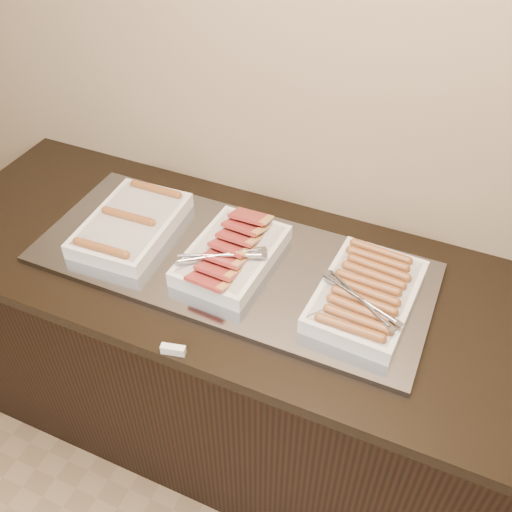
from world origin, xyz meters
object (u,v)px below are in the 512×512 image
(warming_tray, at_px, (231,263))
(dish_right, at_px, (366,294))
(counter, at_px, (241,359))
(dish_center, at_px, (231,254))
(dish_left, at_px, (131,224))

(warming_tray, height_order, dish_right, dish_right)
(counter, distance_m, dish_center, 0.50)
(dish_center, bearing_deg, counter, 13.78)
(counter, distance_m, dish_right, 0.64)
(dish_left, distance_m, dish_center, 0.35)
(warming_tray, bearing_deg, counter, 0.00)
(dish_center, distance_m, dish_right, 0.41)
(dish_left, relative_size, dish_right, 1.01)
(warming_tray, distance_m, dish_left, 0.35)
(dish_left, relative_size, dish_center, 1.04)
(counter, height_order, dish_center, dish_center)
(warming_tray, relative_size, dish_center, 3.18)
(counter, height_order, warming_tray, warming_tray)
(counter, bearing_deg, dish_right, -0.52)
(warming_tray, height_order, dish_left, dish_left)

